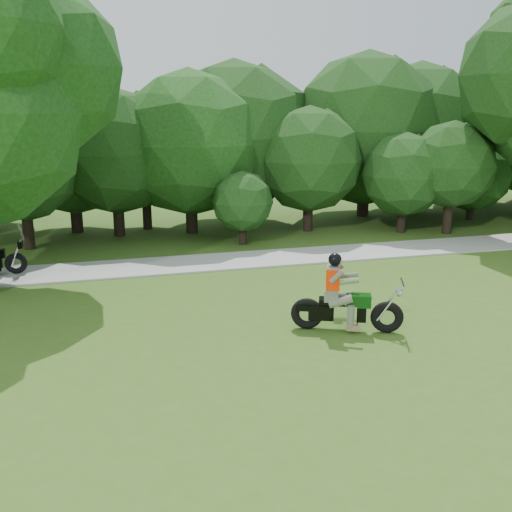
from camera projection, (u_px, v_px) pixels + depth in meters
name	position (u px, v px, depth m)	size (l,w,h in m)	color
ground	(436.00, 341.00, 12.94)	(100.00, 100.00, 0.00)	#3A5B1A
walkway	(311.00, 255.00, 20.40)	(60.00, 2.20, 0.06)	gray
tree_line	(286.00, 142.00, 25.82)	(39.31, 11.60, 7.80)	black
chopper_motorcycle	(342.00, 303.00, 13.38)	(2.56, 1.43, 1.89)	black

